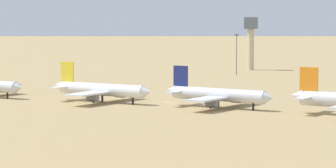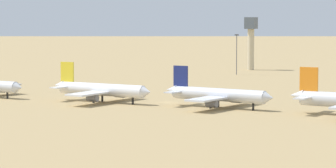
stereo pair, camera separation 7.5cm
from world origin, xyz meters
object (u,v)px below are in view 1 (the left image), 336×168
at_px(parked_jet_yellow_2, 101,90).
at_px(control_tower, 251,38).
at_px(parked_jet_navy_3, 218,95).
at_px(light_pole_east, 237,52).

bearing_deg(parked_jet_yellow_2, control_tower, 99.97).
distance_m(parked_jet_navy_3, light_pole_east, 136.76).
bearing_deg(parked_jet_yellow_2, light_pole_east, 98.48).
distance_m(parked_jet_navy_3, control_tower, 170.43).
distance_m(parked_jet_yellow_2, light_pole_east, 130.59).
bearing_deg(control_tower, parked_jet_yellow_2, -86.33).
distance_m(control_tower, light_pole_east, 34.19).
height_order(parked_jet_yellow_2, control_tower, control_tower).
distance_m(parked_jet_yellow_2, control_tower, 164.43).
xyz_separation_m(parked_jet_yellow_2, light_pole_east, (-4.98, 130.35, 6.29)).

